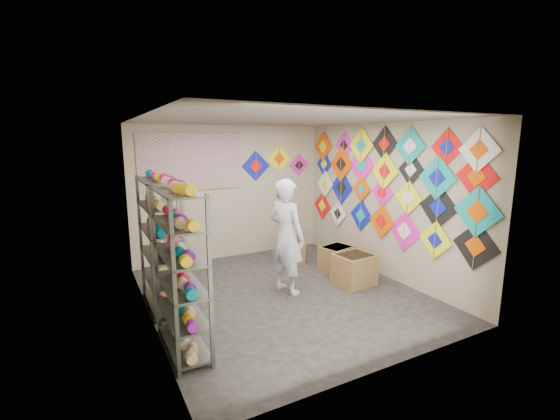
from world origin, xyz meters
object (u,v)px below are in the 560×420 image
carton_a (354,269)px  shelf_rack_back (159,244)px  carton_b (336,258)px  carton_c (291,251)px  shelf_rack_front (181,271)px  shopkeeper (287,236)px

carton_a → shelf_rack_back: bearing=162.5°
carton_b → carton_c: 0.98m
shelf_rack_front → carton_b: size_ratio=3.40×
shelf_rack_front → shelf_rack_back: 1.30m
shelf_rack_back → carton_b: size_ratio=3.40×
shopkeeper → carton_a: size_ratio=2.93×
shopkeeper → carton_b: size_ratio=3.28×
shopkeeper → carton_c: bearing=-50.3°
shelf_rack_front → carton_c: shelf_rack_front is taller
carton_b → carton_c: size_ratio=1.09×
shelf_rack_front → shelf_rack_back: bearing=90.0°
shelf_rack_front → carton_b: (3.19, 1.36, -0.72)m
shopkeeper → carton_c: size_ratio=3.59×
shopkeeper → shelf_rack_back: bearing=60.4°
shelf_rack_front → carton_a: 3.18m
carton_b → carton_c: bearing=106.7°
shelf_rack_front → carton_c: size_ratio=3.72×
shopkeeper → carton_b: (1.32, 0.45, -0.69)m
shopkeeper → carton_c: 1.68m
shelf_rack_back → carton_a: shelf_rack_back is taller
carton_a → carton_b: size_ratio=1.12×
shelf_rack_front → shelf_rack_back: size_ratio=1.00×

